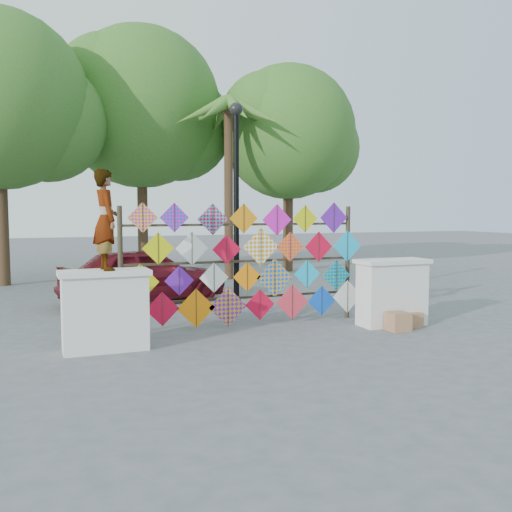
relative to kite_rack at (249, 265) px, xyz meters
name	(u,v)px	position (x,y,z in m)	size (l,w,h in m)	color
ground	(259,334)	(-0.10, -0.73, -1.18)	(80.00, 80.00, 0.00)	slate
parapet_left	(105,310)	(-2.80, -0.93, -0.53)	(1.40, 0.65, 1.28)	white
parapet_right	(392,292)	(2.60, -0.93, -0.53)	(1.40, 0.65, 1.28)	white
kite_rack	(249,265)	(0.00, 0.00, 0.00)	(4.90, 0.24, 2.38)	#322A1C
tree_west	(2,101)	(-4.50, 8.30, 4.20)	(5.85, 5.20, 8.01)	#4F3122
tree_mid	(144,109)	(0.00, 10.30, 4.59)	(6.30, 5.60, 8.61)	#4F3122
tree_east	(290,133)	(4.99, 8.80, 3.80)	(5.40, 4.80, 7.42)	#4F3122
palm_tree	(228,124)	(2.10, 7.27, 3.77)	(3.62, 3.62, 5.83)	#4F3122
vendor_woman	(106,220)	(-2.77, -0.93, 0.89)	(0.58, 0.38, 1.58)	#99999E
sedan	(144,275)	(-1.35, 3.53, -0.51)	(1.59, 3.95, 1.35)	maroon
lamppost	(236,188)	(0.20, 1.27, 1.51)	(0.28, 0.28, 4.46)	black
cardboard_box_near	(398,322)	(2.40, -1.42, -1.01)	(0.38, 0.34, 0.34)	#A4734F
cardboard_box_far	(412,320)	(2.85, -1.22, -1.04)	(0.33, 0.30, 0.28)	#A4734F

